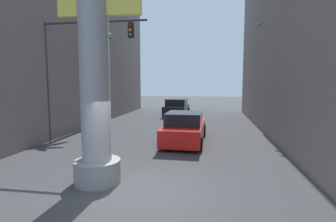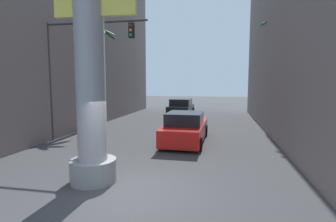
% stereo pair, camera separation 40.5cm
% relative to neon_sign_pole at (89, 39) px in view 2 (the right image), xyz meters
% --- Properties ---
extents(ground_plane, '(85.55, 85.55, 0.00)m').
position_rel_neon_sign_pole_xyz_m(ground_plane, '(1.39, 9.39, -4.30)').
color(ground_plane, '#424244').
extents(building_left, '(6.33, 27.44, 13.34)m').
position_rel_neon_sign_pole_xyz_m(building_left, '(-8.00, 9.36, 2.38)').
color(building_left, slate).
rests_on(building_left, ground).
extents(neon_sign_pole, '(2.79, 1.40, 10.03)m').
position_rel_neon_sign_pole_xyz_m(neon_sign_pole, '(0.00, 0.00, 0.00)').
color(neon_sign_pole, '#9E9EA3').
rests_on(neon_sign_pole, ground).
extents(street_lamp, '(2.50, 0.28, 7.98)m').
position_rel_neon_sign_pole_xyz_m(street_lamp, '(7.36, 5.84, 0.47)').
color(street_lamp, '#59595E').
rests_on(street_lamp, ground).
extents(traffic_light_mast, '(5.36, 0.32, 6.06)m').
position_rel_neon_sign_pole_xyz_m(traffic_light_mast, '(-3.30, 4.97, -0.02)').
color(traffic_light_mast, '#333333').
rests_on(traffic_light_mast, ground).
extents(car_lead, '(2.06, 4.96, 1.56)m').
position_rel_neon_sign_pole_xyz_m(car_lead, '(2.06, 5.99, -3.59)').
color(car_lead, black).
rests_on(car_lead, ground).
extents(car_far, '(2.15, 4.36, 1.56)m').
position_rel_neon_sign_pole_xyz_m(car_far, '(0.19, 16.90, -3.56)').
color(car_far, black).
rests_on(car_far, ground).
extents(palm_tree_mid_right, '(2.88, 2.88, 7.37)m').
position_rel_neon_sign_pole_xyz_m(palm_tree_mid_right, '(7.60, 11.22, 0.60)').
color(palm_tree_mid_right, brown).
rests_on(palm_tree_mid_right, ground).
extents(palm_tree_mid_left, '(2.43, 2.16, 6.86)m').
position_rel_neon_sign_pole_xyz_m(palm_tree_mid_left, '(-4.61, 10.24, 0.11)').
color(palm_tree_mid_left, brown).
rests_on(palm_tree_mid_left, ground).
extents(pedestrian_mid_right, '(0.40, 0.40, 1.74)m').
position_rel_neon_sign_pole_xyz_m(pedestrian_mid_right, '(6.96, 7.60, -3.28)').
color(pedestrian_mid_right, '#1E233F').
rests_on(pedestrian_mid_right, ground).
extents(pedestrian_by_sign, '(0.48, 0.48, 1.74)m').
position_rel_neon_sign_pole_xyz_m(pedestrian_by_sign, '(7.01, 0.81, -3.28)').
color(pedestrian_by_sign, '#3F3833').
rests_on(pedestrian_by_sign, ground).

